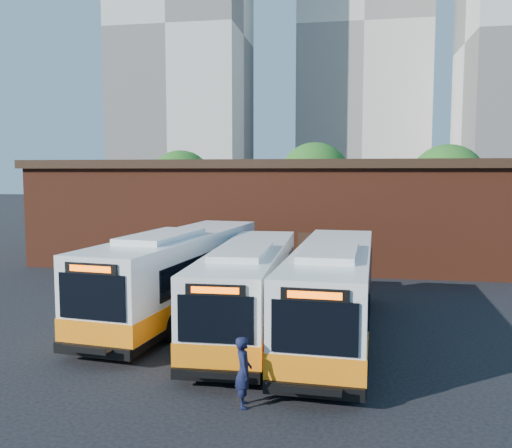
% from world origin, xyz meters
% --- Properties ---
extents(ground, '(220.00, 220.00, 0.00)m').
position_xyz_m(ground, '(0.00, 0.00, 0.00)').
color(ground, black).
extents(bus_midwest, '(4.07, 12.83, 3.45)m').
position_xyz_m(bus_midwest, '(-1.51, 5.13, 1.57)').
color(bus_midwest, silver).
rests_on(bus_midwest, ground).
extents(bus_mideast, '(2.72, 11.73, 3.18)m').
position_xyz_m(bus_mideast, '(1.62, 3.53, 1.44)').
color(bus_mideast, silver).
rests_on(bus_mideast, ground).
extents(bus_east, '(3.05, 12.24, 3.31)m').
position_xyz_m(bus_east, '(4.63, 3.16, 1.50)').
color(bus_east, silver).
rests_on(bus_east, ground).
extents(transit_worker, '(0.58, 0.73, 1.74)m').
position_xyz_m(transit_worker, '(2.67, -2.87, 0.87)').
color(transit_worker, black).
rests_on(transit_worker, ground).
extents(depot_building, '(28.60, 12.60, 6.40)m').
position_xyz_m(depot_building, '(0.00, 20.00, 3.26)').
color(depot_building, '#5E2716').
rests_on(depot_building, ground).
extents(tree_west, '(6.00, 6.00, 7.65)m').
position_xyz_m(tree_west, '(-10.00, 32.00, 4.64)').
color(tree_west, '#382314').
rests_on(tree_west, ground).
extents(tree_mid, '(6.56, 6.56, 8.36)m').
position_xyz_m(tree_mid, '(2.00, 34.00, 5.08)').
color(tree_mid, '#382314').
rests_on(tree_mid, ground).
extents(tree_east, '(6.24, 6.24, 7.96)m').
position_xyz_m(tree_east, '(13.00, 31.00, 4.83)').
color(tree_east, '#382314').
rests_on(tree_east, ground).
extents(tower_left, '(20.00, 18.00, 56.20)m').
position_xyz_m(tower_left, '(-22.00, 72.00, 27.84)').
color(tower_left, beige).
rests_on(tower_left, ground).
extents(tower_center, '(22.00, 20.00, 61.20)m').
position_xyz_m(tower_center, '(7.00, 86.00, 30.34)').
color(tower_center, beige).
rests_on(tower_center, ground).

